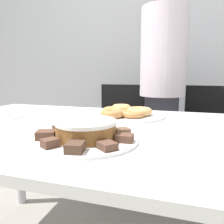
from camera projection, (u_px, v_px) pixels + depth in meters
name	position (u px, v px, depth m)	size (l,w,h in m)	color
wall_back	(154.00, 44.00, 2.33)	(8.00, 0.05, 2.60)	#A8AAAD
table	(110.00, 144.00, 0.93)	(1.83, 0.99, 0.76)	silver
person_standing	(162.00, 87.00, 1.68)	(0.34, 0.34, 1.67)	#383842
office_chair_left	(118.00, 140.00, 1.88)	(0.45, 0.45, 0.89)	black
office_chair_right	(208.00, 148.00, 1.67)	(0.48, 0.48, 0.89)	black
plate_cake	(86.00, 140.00, 0.73)	(0.35, 0.35, 0.01)	white
plate_donuts	(128.00, 115.00, 1.16)	(0.39, 0.39, 0.01)	white
frosted_cake	(86.00, 129.00, 0.72)	(0.20, 0.20, 0.06)	brown
lamington_0	(46.00, 135.00, 0.71)	(0.07, 0.07, 0.03)	brown
lamington_1	(50.00, 143.00, 0.63)	(0.06, 0.06, 0.02)	brown
lamington_2	(75.00, 147.00, 0.59)	(0.06, 0.06, 0.03)	#513828
lamington_3	(107.00, 146.00, 0.62)	(0.07, 0.07, 0.02)	brown
lamington_4	(125.00, 138.00, 0.69)	(0.05, 0.04, 0.02)	brown
lamington_5	(122.00, 131.00, 0.77)	(0.07, 0.07, 0.02)	brown
lamington_6	(105.00, 126.00, 0.84)	(0.05, 0.06, 0.03)	brown
lamington_7	(82.00, 126.00, 0.85)	(0.06, 0.06, 0.02)	brown
lamington_8	(60.00, 129.00, 0.80)	(0.05, 0.05, 0.03)	brown
donut_0	(128.00, 111.00, 1.16)	(0.13, 0.13, 0.03)	#D18E4C
donut_1	(133.00, 114.00, 1.09)	(0.12, 0.12, 0.03)	#C68447
donut_2	(140.00, 111.00, 1.14)	(0.13, 0.13, 0.04)	#E5AD66
donut_3	(138.00, 110.00, 1.22)	(0.11, 0.11, 0.03)	#C68447
donut_4	(121.00, 108.00, 1.26)	(0.11, 0.11, 0.04)	#E5AD66
donut_5	(113.00, 110.00, 1.19)	(0.11, 0.11, 0.03)	tan
donut_6	(112.00, 114.00, 1.07)	(0.11, 0.11, 0.04)	#C68447
napkin	(5.00, 117.00, 1.11)	(0.18, 0.15, 0.01)	white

